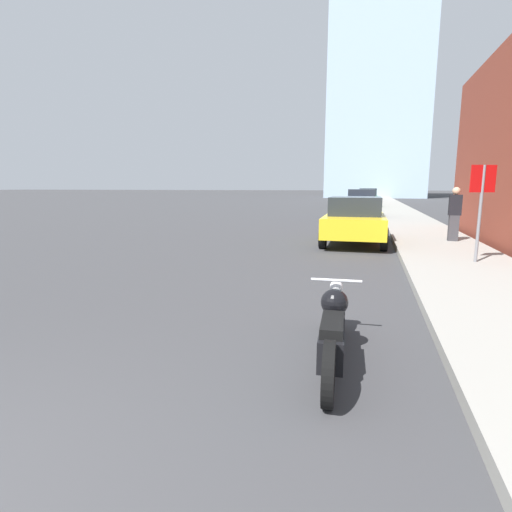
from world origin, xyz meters
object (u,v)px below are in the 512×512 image
Objects in this scene: parked_car_green at (368,198)px; pedestrian at (455,213)px; parked_car_yellow at (355,220)px; parked_car_blue at (361,204)px; stop_sign at (481,197)px; motorcycle at (333,328)px; parked_car_red at (367,196)px.

parked_car_green is 2.67× the size of pedestrian.
parked_car_yellow is 1.00× the size of parked_car_blue.
stop_sign is at bearing -80.29° from parked_car_blue.
parked_car_green is (0.33, 12.14, 0.01)m from parked_car_blue.
pedestrian is (0.20, 3.80, -0.62)m from stop_sign.
pedestrian is (3.06, -10.29, 0.18)m from parked_car_blue.
parked_car_blue is 14.40m from stop_sign.
parked_car_blue is at bearing 87.62° from motorcycle.
parked_car_yellow is 0.97× the size of parked_car_red.
stop_sign reaches higher than parked_car_red.
parked_car_green is at bearing 96.93° from pedestrian.
stop_sign is 3.86m from pedestrian.
parked_car_yellow is 3.10m from pedestrian.
parked_car_red is 2.36× the size of pedestrian.
stop_sign is at bearing 62.38° from motorcycle.
pedestrian is at bearing 70.42° from motorcycle.
pedestrian is (2.85, -33.71, 0.23)m from parked_car_red.
pedestrian is at bearing 86.92° from stop_sign.
parked_car_green is (0.21, 32.11, 0.49)m from motorcycle.
stop_sign reaches higher than parked_car_green.
parked_car_yellow is (-0.10, 9.12, 0.43)m from motorcycle.
parked_car_green is at bearing 95.49° from stop_sign.
pedestrian is at bearing -83.11° from parked_car_red.
motorcycle is 0.59× the size of parked_car_red.
pedestrian is at bearing -84.13° from parked_car_green.
parked_car_green is (0.31, 22.99, 0.07)m from parked_car_yellow.
stop_sign is (2.85, -14.09, 0.79)m from parked_car_blue.
motorcycle is at bearing -89.73° from parked_car_yellow.
parked_car_red reaches higher than motorcycle.
stop_sign reaches higher than parked_car_blue.
pedestrian is at bearing -75.19° from parked_car_blue.
parked_car_red is at bearing 94.04° from stop_sign.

